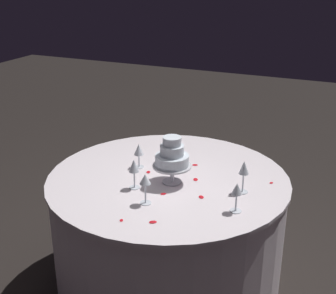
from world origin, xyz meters
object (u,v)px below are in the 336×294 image
at_px(tiered_cake, 172,157).
at_px(wine_glass_4, 139,151).
at_px(decorative_arch, 126,51).
at_px(wine_glass_3, 145,181).
at_px(wine_glass_2, 134,167).
at_px(wine_glass_1, 244,169).
at_px(main_table, 168,231).
at_px(wine_glass_0, 237,191).

height_order(tiered_cake, wine_glass_4, tiered_cake).
distance_m(decorative_arch, wine_glass_3, 0.69).
relative_size(tiered_cake, wine_glass_3, 1.66).
xyz_separation_m(wine_glass_2, wine_glass_4, (0.10, -0.26, -0.02)).
bearing_deg(wine_glass_3, tiered_cake, -95.75).
xyz_separation_m(wine_glass_1, wine_glass_2, (0.56, 0.19, -0.01)).
relative_size(main_table, wine_glass_3, 8.52).
bearing_deg(wine_glass_0, wine_glass_3, 13.59).
xyz_separation_m(wine_glass_2, wine_glass_3, (-0.13, 0.13, 0.00)).
bearing_deg(wine_glass_2, wine_glass_3, 135.36).
xyz_separation_m(main_table, wine_glass_0, (-0.47, 0.23, 0.49)).
bearing_deg(decorative_arch, wine_glass_3, -101.67).
relative_size(wine_glass_0, wine_glass_1, 0.85).
height_order(main_table, wine_glass_0, wine_glass_0).
height_order(main_table, wine_glass_2, wine_glass_2).
distance_m(tiered_cake, wine_glass_1, 0.40).
relative_size(tiered_cake, wine_glass_4, 1.82).
height_order(wine_glass_1, wine_glass_3, wine_glass_1).
relative_size(main_table, wine_glass_0, 9.05).
relative_size(wine_glass_1, wine_glass_2, 1.08).
xyz_separation_m(decorative_arch, wine_glass_1, (-0.45, -0.44, -0.67)).
xyz_separation_m(decorative_arch, tiered_cake, (-0.05, -0.39, -0.65)).
height_order(wine_glass_0, wine_glass_2, wine_glass_2).
bearing_deg(tiered_cake, wine_glass_0, 158.04).
xyz_separation_m(decorative_arch, wine_glass_3, (-0.02, -0.11, -0.68)).
bearing_deg(wine_glass_3, wine_glass_2, -44.64).
xyz_separation_m(tiered_cake, wine_glass_2, (0.16, 0.15, -0.03)).
height_order(decorative_arch, wine_glass_0, decorative_arch).
distance_m(wine_glass_1, wine_glass_3, 0.54).
distance_m(wine_glass_2, wine_glass_3, 0.19).
relative_size(wine_glass_1, wine_glass_3, 1.11).
height_order(tiered_cake, wine_glass_1, tiered_cake).
height_order(wine_glass_0, wine_glass_4, wine_glass_0).
height_order(decorative_arch, tiered_cake, decorative_arch).
relative_size(decorative_arch, wine_glass_1, 12.81).
distance_m(tiered_cake, wine_glass_4, 0.29).
height_order(wine_glass_2, wine_glass_3, wine_glass_2).
relative_size(wine_glass_1, wine_glass_4, 1.22).
height_order(decorative_arch, main_table, decorative_arch).
bearing_deg(wine_glass_3, decorative_arch, 78.33).
relative_size(decorative_arch, wine_glass_2, 13.78).
xyz_separation_m(tiered_cake, wine_glass_1, (-0.40, -0.05, -0.02)).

